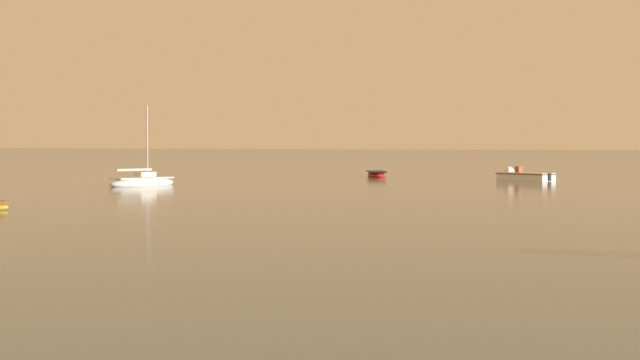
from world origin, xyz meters
The scene contains 3 objects.
rowboat_moored_0 centered at (-0.28, 60.26, 0.20)m, with size 3.54×4.94×0.74m.
sailboat_moored_1 centered at (-9.53, 36.10, 0.27)m, with size 3.49×5.80×6.21m.
motorboat_moored_5 centered at (13.54, 57.49, 0.26)m, with size 5.73×3.91×1.87m.
Camera 1 is at (30.75, -20.85, 3.17)m, focal length 52.21 mm.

